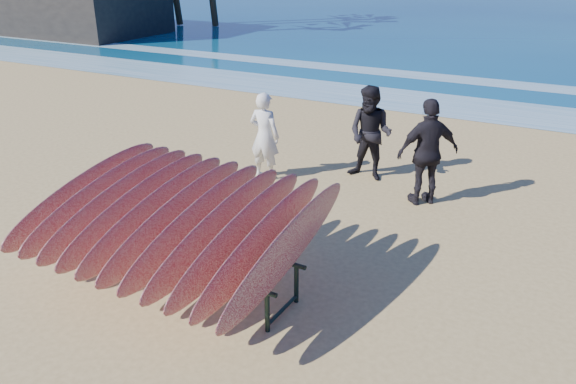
% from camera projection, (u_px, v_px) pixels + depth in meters
% --- Properties ---
extents(ground, '(120.00, 120.00, 0.00)m').
position_uv_depth(ground, '(258.00, 283.00, 7.08)').
color(ground, tan).
rests_on(ground, ground).
extents(foam_near, '(160.00, 160.00, 0.00)m').
position_uv_depth(foam_near, '(447.00, 105.00, 15.19)').
color(foam_near, white).
rests_on(foam_near, ground).
extents(foam_far, '(160.00, 160.00, 0.00)m').
position_uv_depth(foam_far, '(472.00, 81.00, 18.03)').
color(foam_far, white).
rests_on(foam_far, ground).
extents(surfboard_rack, '(3.27, 2.87, 1.43)m').
position_uv_depth(surfboard_rack, '(177.00, 218.00, 6.77)').
color(surfboard_rack, black).
rests_on(surfboard_rack, ground).
extents(person_white, '(0.58, 0.38, 1.59)m').
position_uv_depth(person_white, '(265.00, 136.00, 10.07)').
color(person_white, silver).
rests_on(person_white, ground).
extents(person_dark_a, '(0.88, 0.71, 1.70)m').
position_uv_depth(person_dark_a, '(370.00, 134.00, 10.02)').
color(person_dark_a, black).
rests_on(person_dark_a, ground).
extents(person_dark_b, '(1.06, 0.99, 1.76)m').
position_uv_depth(person_dark_b, '(428.00, 152.00, 9.00)').
color(person_dark_b, black).
rests_on(person_dark_b, ground).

